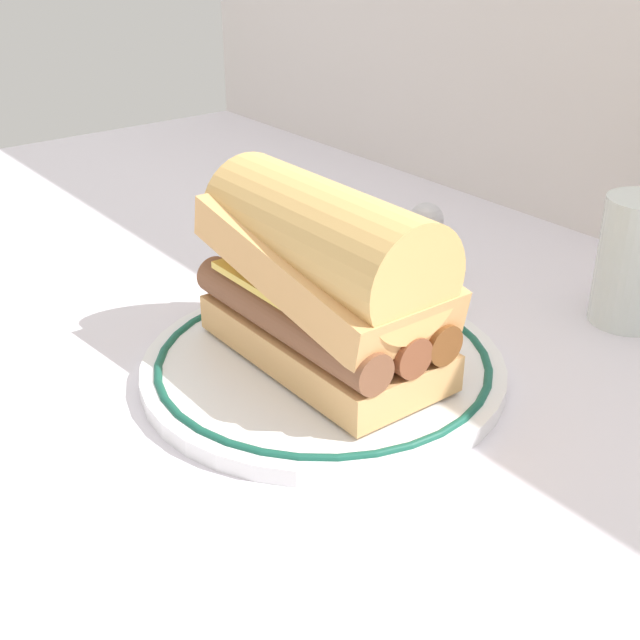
{
  "coord_description": "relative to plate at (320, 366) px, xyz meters",
  "views": [
    {
      "loc": [
        0.39,
        -0.32,
        0.31
      ],
      "look_at": [
        -0.01,
        -0.0,
        0.04
      ],
      "focal_mm": 46.77,
      "sensor_mm": 36.0,
      "label": 1
    }
  ],
  "objects": [
    {
      "name": "drinking_glass",
      "position": [
        0.08,
        0.25,
        0.04
      ],
      "size": [
        0.06,
        0.06,
        0.1
      ],
      "color": "silver",
      "rests_on": "ground_plane"
    },
    {
      "name": "plate",
      "position": [
        0.0,
        0.0,
        0.0
      ],
      "size": [
        0.26,
        0.26,
        0.01
      ],
      "color": "white",
      "rests_on": "ground_plane"
    },
    {
      "name": "salt_shaker",
      "position": [
        -0.08,
        0.18,
        0.03
      ],
      "size": [
        0.03,
        0.03,
        0.07
      ],
      "color": "white",
      "rests_on": "ground_plane"
    },
    {
      "name": "sausage_sandwich",
      "position": [
        -0.0,
        0.0,
        0.07
      ],
      "size": [
        0.19,
        0.09,
        0.13
      ],
      "rotation": [
        0.0,
        0.0,
        -0.01
      ],
      "color": "#E4AA68",
      "rests_on": "plate"
    },
    {
      "name": "ground_plane",
      "position": [
        0.01,
        0.0,
        -0.01
      ],
      "size": [
        1.5,
        1.5,
        0.0
      ],
      "primitive_type": "plane",
      "color": "white"
    }
  ]
}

